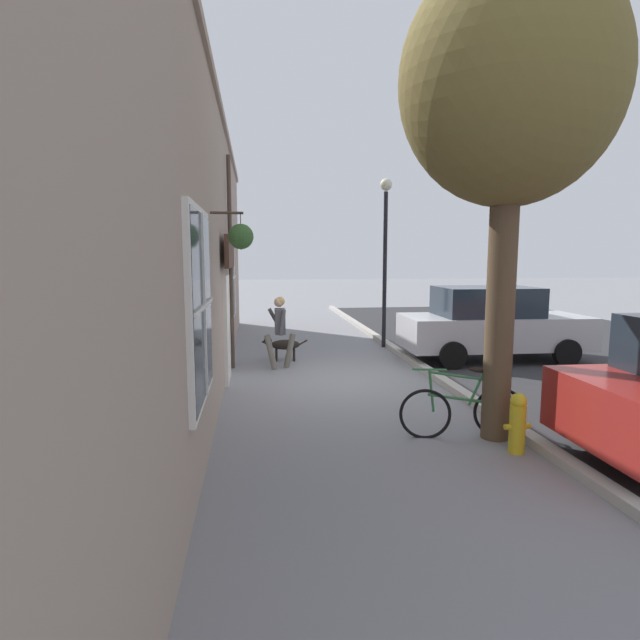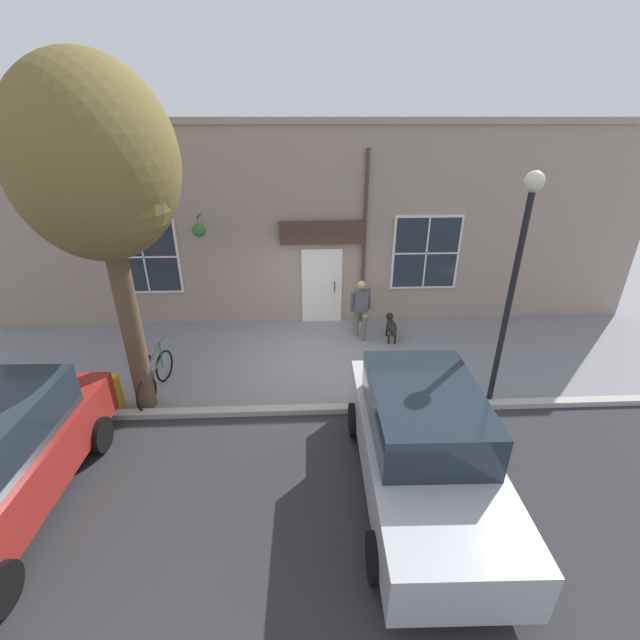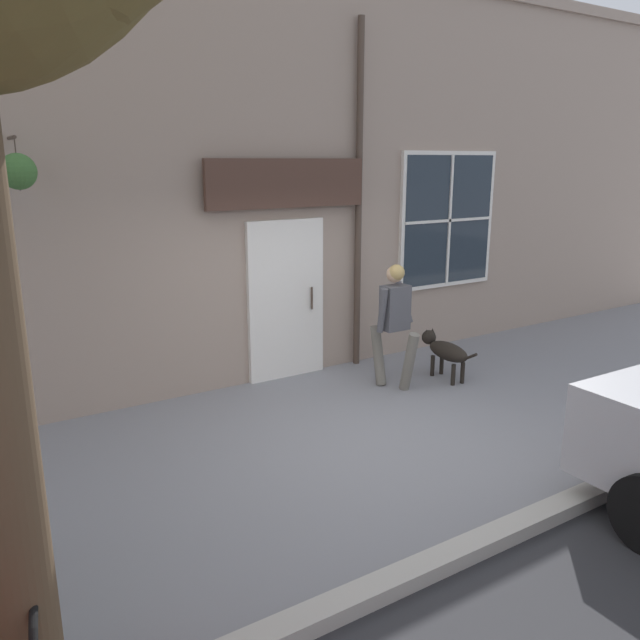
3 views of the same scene
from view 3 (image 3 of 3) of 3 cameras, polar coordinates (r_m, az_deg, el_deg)
name	(u,v)px [view 3 (image 3 of 3)]	position (r m, az deg, el deg)	size (l,w,h in m)	color
ground_plane	(362,441)	(6.62, 3.87, -10.94)	(90.00, 90.00, 0.00)	gray
storefront_facade	(254,177)	(7.98, -6.07, 12.88)	(0.95, 18.00, 5.26)	gray
pedestrian_walking	(395,316)	(7.83, 6.83, 0.40)	(0.71, 0.54, 1.60)	#6B665B
dog_on_leash	(445,350)	(8.43, 11.36, -2.72)	(1.10, 0.30, 0.60)	black
leaning_bicycle	(31,584)	(4.39, -24.91, -21.07)	(1.74, 0.24, 1.00)	black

